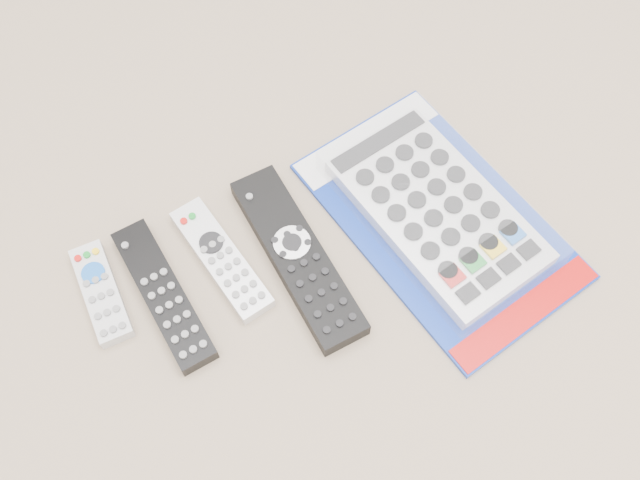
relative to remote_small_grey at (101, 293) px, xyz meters
name	(u,v)px	position (x,y,z in m)	size (l,w,h in m)	color
remote_small_grey	(101,293)	(0.00, 0.00, 0.00)	(0.04, 0.13, 0.02)	silver
remote_slim_black	(164,295)	(0.07, -0.04, 0.00)	(0.06, 0.20, 0.02)	black
remote_silver_dvd	(222,259)	(0.15, -0.02, 0.00)	(0.07, 0.18, 0.02)	silver
remote_large_black	(298,257)	(0.23, -0.06, 0.00)	(0.07, 0.25, 0.03)	black
jumbo_remote_packaged	(438,210)	(0.41, -0.08, 0.01)	(0.27, 0.38, 0.05)	#0E2D9A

